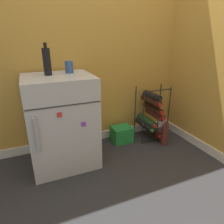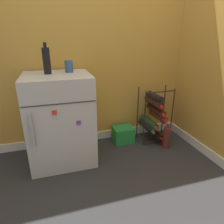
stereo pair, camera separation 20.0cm
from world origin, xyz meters
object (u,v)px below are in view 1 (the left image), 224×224
mini_fridge (62,121)px  fridge_top_cup (69,67)px  soda_box (122,134)px  loose_bottle_floor (165,134)px  wine_rack (151,114)px  fridge_top_bottle (47,61)px

mini_fridge → fridge_top_cup: (0.12, 0.08, 0.46)m
mini_fridge → soda_box: 0.75m
loose_bottle_floor → fridge_top_cup: bearing=168.3°
soda_box → fridge_top_cup: (-0.54, -0.05, 0.78)m
soda_box → loose_bottle_floor: bearing=-31.8°
wine_rack → mini_fridge: bearing=-175.4°
mini_fridge → wine_rack: 1.01m
fridge_top_bottle → loose_bottle_floor: (1.13, -0.16, -0.81)m
wine_rack → soda_box: 0.40m
mini_fridge → wine_rack: bearing=4.6°
soda_box → wine_rack: bearing=-9.2°
mini_fridge → wine_rack: (1.00, 0.08, -0.11)m
mini_fridge → fridge_top_cup: bearing=34.5°
fridge_top_cup → soda_box: bearing=5.5°
soda_box → fridge_top_bottle: fridge_top_bottle is taller
wine_rack → loose_bottle_floor: wine_rack is taller
mini_fridge → loose_bottle_floor: mini_fridge is taller
fridge_top_cup → fridge_top_bottle: fridge_top_bottle is taller
mini_fridge → fridge_top_bottle: size_ratio=3.20×
fridge_top_cup → loose_bottle_floor: size_ratio=0.38×
wine_rack → loose_bottle_floor: 0.27m
fridge_top_bottle → soda_box: bearing=6.9°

